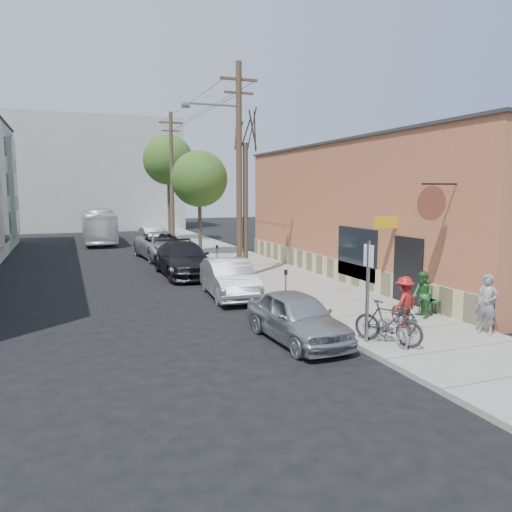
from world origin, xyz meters
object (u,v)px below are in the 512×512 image
object	(u,v)px
car_1	(229,278)
car_3	(165,246)
cyclist	(404,302)
patron_grey	(487,304)
parking_meter_near	(286,281)
tree_bare	(246,211)
parked_bike_b	(393,328)
sign_post	(368,282)
patio_chair_a	(428,300)
patron_green	(423,295)
utility_pole_near	(238,166)
car_2	(184,259)
car_0	(297,317)
car_4	(154,238)
tree_leafy_mid	(199,179)
tree_leafy_far	(168,160)
parking_meter_far	(217,253)
parked_bike_a	(388,323)
patio_chair_b	(432,301)
bus	(98,226)

from	to	relation	value
car_1	car_3	world-z (taller)	car_3
cyclist	car_1	size ratio (longest dim) A/B	0.34
patron_grey	cyclist	size ratio (longest dim) A/B	1.12
parking_meter_near	tree_bare	size ratio (longest dim) A/B	0.19
cyclist	parked_bike_b	distance (m)	1.77
tree_bare	cyclist	bearing A→B (deg)	-81.98
sign_post	patio_chair_a	xyz separation A→B (m)	(3.81, 2.08, -1.24)
patron_grey	car_3	size ratio (longest dim) A/B	0.29
tree_bare	car_1	world-z (taller)	tree_bare
parked_bike_b	parking_meter_near	bearing A→B (deg)	103.91
patron_green	parked_bike_b	distance (m)	3.21
tree_bare	patio_chair_a	bearing A→B (deg)	-69.68
patron_green	utility_pole_near	bearing A→B (deg)	-150.45
car_2	car_0	bearing A→B (deg)	-87.48
car_0	car_4	world-z (taller)	car_4
car_3	tree_leafy_mid	bearing A→B (deg)	-0.16
utility_pole_near	car_2	size ratio (longest dim) A/B	1.73
tree_leafy_mid	car_3	size ratio (longest dim) A/B	1.08
tree_leafy_far	car_4	bearing A→B (deg)	-114.25
sign_post	parking_meter_far	distance (m)	14.21
patron_green	parked_bike_a	bearing A→B (deg)	-43.18
patio_chair_b	car_0	bearing A→B (deg)	164.77
parking_meter_near	tree_leafy_far	bearing A→B (deg)	88.74
bus	utility_pole_near	bearing A→B (deg)	-75.36
parking_meter_far	car_2	world-z (taller)	car_2
car_4	patio_chair_b	bearing A→B (deg)	-81.59
patron_grey	parked_bike_b	xyz separation A→B (m)	(-3.06, 0.24, -0.46)
parking_meter_near	car_2	distance (m)	8.31
parking_meter_near	car_2	bearing A→B (deg)	104.15
parking_meter_far	tree_leafy_far	xyz separation A→B (m)	(0.55, 15.94, 5.79)
patron_grey	bus	size ratio (longest dim) A/B	0.18
patio_chair_b	cyclist	world-z (taller)	cyclist
patio_chair_a	cyclist	world-z (taller)	cyclist
patron_green	cyclist	xyz separation A→B (m)	(-1.28, -0.73, 0.02)
tree_bare	bus	distance (m)	21.26
utility_pole_near	patio_chair_b	xyz separation A→B (m)	(3.81, -9.14, -4.82)
tree_bare	cyclist	size ratio (longest dim) A/B	4.06
patio_chair_a	patron_green	bearing A→B (deg)	-165.07
cyclist	parking_meter_far	bearing A→B (deg)	-101.94
parking_meter_near	utility_pole_near	size ratio (longest dim) A/B	0.12
patio_chair_b	car_0	distance (m)	5.45
patio_chair_b	parked_bike_b	xyz separation A→B (m)	(-3.22, -2.24, -0.02)
parking_meter_far	utility_pole_near	xyz separation A→B (m)	(0.14, -3.13, 4.43)
tree_leafy_far	bus	bearing A→B (deg)	165.64
parked_bike_a	parking_meter_near	bearing A→B (deg)	64.32
parking_meter_near	tree_leafy_far	size ratio (longest dim) A/B	0.14
parking_meter_far	parked_bike_b	xyz separation A→B (m)	(0.73, -14.51, -0.41)
tree_leafy_far	car_0	size ratio (longest dim) A/B	2.08
utility_pole_near	bus	xyz separation A→B (m)	(-5.20, 20.50, -4.02)
patio_chair_a	bus	size ratio (longest dim) A/B	0.09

